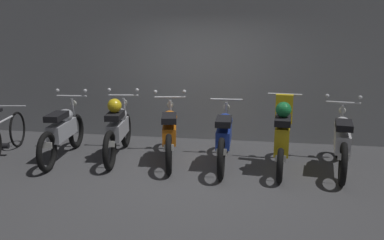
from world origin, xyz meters
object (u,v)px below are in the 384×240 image
Objects in this scene: motorbike_slot_0 at (63,131)px; motorbike_slot_1 at (118,128)px; motorbike_slot_2 at (170,133)px; bicycle at (5,136)px; motorbike_slot_3 at (224,136)px; motorbike_slot_4 at (282,136)px; motorbike_slot_5 at (342,141)px.

motorbike_slot_0 is 1.00× the size of motorbike_slot_1.
motorbike_slot_0 and motorbike_slot_2 have the same top height.
motorbike_slot_3 is at bearing 1.55° from bicycle.
motorbike_slot_4 is at bearing 0.40° from bicycle.
motorbike_slot_1 is 2.81m from motorbike_slot_4.
motorbike_slot_5 is (0.94, 0.11, -0.07)m from motorbike_slot_4.
motorbike_slot_4 is (3.74, 0.01, 0.07)m from motorbike_slot_0.
bicycle is at bearing -179.60° from motorbike_slot_4.
bicycle is at bearing -176.33° from motorbike_slot_2.
motorbike_slot_0 is 1.00× the size of motorbike_slot_3.
bicycle is (-4.83, -0.03, -0.20)m from motorbike_slot_4.
motorbike_slot_4 is (2.80, -0.19, 0.04)m from motorbike_slot_1.
motorbike_slot_1 and motorbike_slot_2 have the same top height.
motorbike_slot_4 reaches higher than motorbike_slot_2.
motorbike_slot_5 is at bearing 6.41° from motorbike_slot_4.
motorbike_slot_2 is 1.15× the size of motorbike_slot_4.
bicycle is (-2.02, -0.23, -0.17)m from motorbike_slot_1.
motorbike_slot_0 reaches higher than motorbike_slot_3.
motorbike_slot_4 reaches higher than bicycle.
motorbike_slot_1 is 1.16× the size of motorbike_slot_4.
motorbike_slot_3 is at bearing 1.76° from motorbike_slot_0.
motorbike_slot_4 is (0.94, -0.07, 0.08)m from motorbike_slot_3.
motorbike_slot_1 reaches higher than motorbike_slot_3.
motorbike_slot_0 is 1.01× the size of motorbike_slot_2.
motorbike_slot_2 is 0.94m from motorbike_slot_3.
motorbike_slot_4 is 0.87× the size of motorbike_slot_5.
bicycle is at bearing -178.45° from motorbike_slot_3.
motorbike_slot_4 is 4.83m from bicycle.
motorbike_slot_2 is (1.86, 0.17, 0.00)m from motorbike_slot_0.
motorbike_slot_5 is (1.87, 0.03, 0.00)m from motorbike_slot_3.
motorbike_slot_4 is at bearing -4.39° from motorbike_slot_3.
motorbike_slot_5 is 5.77m from bicycle.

